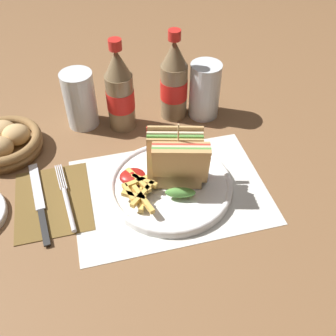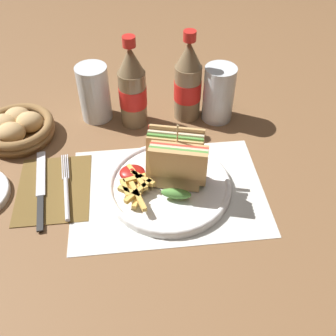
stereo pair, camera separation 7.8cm
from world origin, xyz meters
The scene contains 14 objects.
ground_plane centered at (0.00, 0.00, 0.00)m, with size 4.00×4.00×0.00m, color brown.
placemat centered at (0.02, -0.03, 0.00)m, with size 0.38×0.27×0.00m.
plate_main centered at (0.03, -0.03, 0.01)m, with size 0.25×0.25×0.02m.
club_sandwich centered at (0.04, -0.02, 0.07)m, with size 0.13×0.12×0.14m.
fries_pile centered at (-0.04, -0.04, 0.03)m, with size 0.08×0.12×0.02m.
ketchup_blob centered at (-0.04, 0.00, 0.03)m, with size 0.05×0.04×0.02m.
napkin centered at (-0.20, 0.00, 0.00)m, with size 0.15×0.18×0.00m.
fork centered at (-0.18, -0.02, 0.01)m, with size 0.03×0.18×0.01m.
knife centered at (-0.23, 0.00, 0.01)m, with size 0.04×0.22×0.00m.
coke_bottle_near centered at (-0.03, 0.20, 0.09)m, with size 0.06×0.06×0.22m.
coke_bottle_far centered at (0.10, 0.21, 0.09)m, with size 0.06×0.06×0.22m.
glass_near centered at (0.17, 0.20, 0.06)m, with size 0.07×0.07×0.14m.
glass_far centered at (-0.12, 0.23, 0.07)m, with size 0.07×0.07×0.14m.
bread_basket centered at (-0.30, 0.18, 0.03)m, with size 0.16×0.16×0.06m.
Camera 1 is at (-0.11, -0.55, 0.59)m, focal length 42.00 mm.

